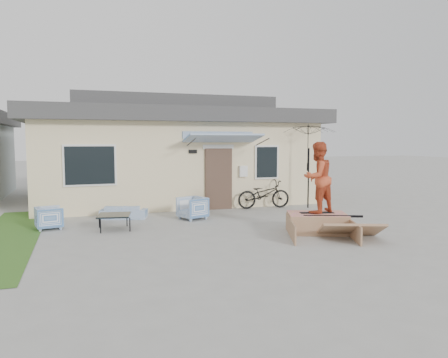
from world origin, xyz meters
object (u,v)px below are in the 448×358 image
object	(u,v)px
armchair_right	(192,207)
coffee_table	(114,222)
patio_umbrella	(309,158)
skater	(318,176)
loveseat	(124,210)
armchair_left	(49,217)
skate_ramp	(317,223)
bicycle	(264,191)
skateboard	(317,212)

from	to	relation	value
armchair_right	coffee_table	bearing A→B (deg)	-92.38
coffee_table	patio_umbrella	size ratio (longest dim) A/B	0.37
skater	coffee_table	bearing A→B (deg)	-38.61
coffee_table	loveseat	bearing A→B (deg)	75.87
armchair_right	patio_umbrella	distance (m)	4.71
armchair_left	patio_umbrella	distance (m)	8.59
loveseat	skate_ramp	bearing A→B (deg)	159.25
coffee_table	patio_umbrella	xyz separation A→B (m)	(6.77, 1.63, 1.54)
coffee_table	bicycle	world-z (taller)	bicycle
armchair_right	coffee_table	xyz separation A→B (m)	(-2.35, -0.80, -0.17)
loveseat	armchair_right	bearing A→B (deg)	175.72
loveseat	bicycle	xyz separation A→B (m)	(4.83, 0.43, 0.33)
armchair_right	skate_ramp	bearing A→B (deg)	21.48
armchair_right	skate_ramp	size ratio (longest dim) A/B	0.38
patio_umbrella	skater	xyz separation A→B (m)	(-1.81, -3.61, -0.29)
armchair_right	coffee_table	world-z (taller)	armchair_right
bicycle	skater	bearing A→B (deg)	-179.80
skate_ramp	armchair_left	bearing A→B (deg)	179.09
armchair_left	bicycle	xyz separation A→B (m)	(6.88, 1.40, 0.27)
skate_ramp	skater	bearing A→B (deg)	90.00
skate_ramp	skater	world-z (taller)	skater
loveseat	coffee_table	world-z (taller)	loveseat
loveseat	bicycle	bearing A→B (deg)	-157.18
bicycle	patio_umbrella	world-z (taller)	patio_umbrella
loveseat	armchair_left	distance (m)	2.26
coffee_table	patio_umbrella	bearing A→B (deg)	13.55
skate_ramp	bicycle	bearing A→B (deg)	106.91
loveseat	armchair_right	size ratio (longest dim) A/B	1.85
skateboard	skate_ramp	bearing A→B (deg)	-97.65
armchair_left	coffee_table	bearing A→B (deg)	-122.31
patio_umbrella	skater	distance (m)	4.05
skate_ramp	skater	distance (m)	1.21
armchair_left	patio_umbrella	bearing A→B (deg)	-94.76
coffee_table	skateboard	world-z (taller)	skateboard
armchair_left	skater	distance (m)	7.19
bicycle	skate_ramp	size ratio (longest dim) A/B	0.96
skater	loveseat	bearing A→B (deg)	-54.84
loveseat	armchair_left	size ratio (longest dim) A/B	2.06
bicycle	skater	distance (m)	4.10
loveseat	coffee_table	xyz separation A→B (m)	(-0.40, -1.58, -0.07)
coffee_table	skate_ramp	bearing A→B (deg)	-22.28
skateboard	skater	bearing A→B (deg)	0.00
loveseat	skateboard	bearing A→B (deg)	159.71
armchair_left	skate_ramp	xyz separation A→B (m)	(6.59, -2.65, -0.09)
armchair_right	skater	bearing A→B (deg)	22.14
bicycle	skate_ramp	distance (m)	4.07
loveseat	patio_umbrella	xyz separation A→B (m)	(6.37, 0.05, 1.48)
bicycle	patio_umbrella	bearing A→B (deg)	-100.04
loveseat	armchair_left	xyz separation A→B (m)	(-2.04, -0.96, 0.07)
armchair_left	armchair_right	bearing A→B (deg)	-99.09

